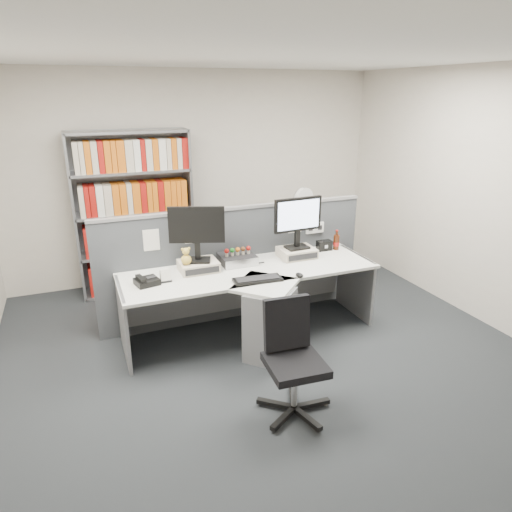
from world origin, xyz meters
name	(u,v)px	position (x,y,z in m)	size (l,w,h in m)	color
ground	(282,373)	(0.00, 0.00, 0.00)	(5.50, 5.50, 0.00)	#2B2F33
room_shell	(287,177)	(0.00, 0.00, 1.79)	(5.04, 5.54, 2.72)	beige
partition	(236,262)	(0.00, 1.25, 0.65)	(3.00, 0.08, 1.27)	#43474C
desk	(258,302)	(0.00, 0.60, 0.46)	(2.60, 1.20, 0.72)	silver
monitor_riser_left	(198,266)	(-0.49, 0.98, 0.77)	(0.38, 0.31, 0.10)	beige
monitor_riser_right	(297,253)	(0.61, 0.98, 0.77)	(0.38, 0.31, 0.10)	beige
monitor_left	(197,229)	(-0.49, 0.98, 1.15)	(0.53, 0.25, 0.56)	black
monitor_right	(298,219)	(0.61, 0.98, 1.15)	(0.55, 0.19, 0.56)	black
desktop_pc	(237,259)	(-0.06, 1.04, 0.77)	(0.36, 0.32, 0.09)	black
figurines	(238,250)	(-0.06, 1.02, 0.87)	(0.29, 0.05, 0.09)	beige
keyboard	(258,279)	(-0.04, 0.51, 0.73)	(0.47, 0.21, 0.03)	black
mouse	(300,275)	(0.38, 0.45, 0.74)	(0.06, 0.10, 0.04)	black
desk_phone	(146,281)	(-1.04, 0.81, 0.75)	(0.24, 0.23, 0.09)	black
desk_calendar	(165,276)	(-0.86, 0.82, 0.77)	(0.11, 0.08, 0.13)	black
plush_toy	(186,257)	(-0.62, 0.93, 0.90)	(0.10, 0.10, 0.18)	gold
speaker	(324,245)	(1.00, 1.07, 0.78)	(0.17, 0.09, 0.11)	black
cola_bottle	(336,242)	(1.14, 1.04, 0.81)	(0.07, 0.07, 0.23)	#3F190A
shelving_unit	(135,215)	(-0.90, 2.44, 0.98)	(1.41, 0.40, 2.00)	gray
filing_cabinet	(301,254)	(1.20, 1.99, 0.35)	(0.45, 0.61, 0.70)	gray
desk_fan	(303,203)	(1.20, 1.99, 1.05)	(0.32, 0.20, 0.55)	white
office_chair	(292,355)	(-0.14, -0.45, 0.48)	(0.58, 0.60, 0.90)	silver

